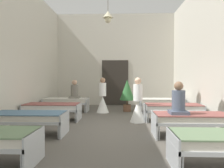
% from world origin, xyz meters
% --- Properties ---
extents(ground_plane, '(6.83, 10.82, 0.10)m').
position_xyz_m(ground_plane, '(0.00, 0.00, -0.05)').
color(ground_plane, '#59544C').
extents(room_shell, '(6.63, 10.42, 4.87)m').
position_xyz_m(room_shell, '(-0.00, 1.29, 2.45)').
color(room_shell, beige).
rests_on(room_shell, ground).
extents(bed_left_row_1, '(1.90, 0.84, 0.57)m').
position_xyz_m(bed_left_row_1, '(-2.07, -0.95, 0.44)').
color(bed_left_row_1, '#B7BCC1').
rests_on(bed_left_row_1, ground).
extents(bed_right_row_1, '(1.90, 0.84, 0.57)m').
position_xyz_m(bed_right_row_1, '(2.07, -0.95, 0.44)').
color(bed_right_row_1, '#B7BCC1').
rests_on(bed_right_row_1, ground).
extents(bed_left_row_2, '(1.90, 0.84, 0.57)m').
position_xyz_m(bed_left_row_2, '(-2.07, 0.95, 0.44)').
color(bed_left_row_2, '#B7BCC1').
rests_on(bed_left_row_2, ground).
extents(bed_right_row_2, '(1.90, 0.84, 0.57)m').
position_xyz_m(bed_right_row_2, '(2.07, 0.95, 0.44)').
color(bed_right_row_2, '#B7BCC1').
rests_on(bed_right_row_2, ground).
extents(bed_left_row_3, '(1.90, 0.84, 0.57)m').
position_xyz_m(bed_left_row_3, '(-2.07, 2.85, 0.44)').
color(bed_left_row_3, '#B7BCC1').
rests_on(bed_left_row_3, ground).
extents(bed_right_row_3, '(1.90, 0.84, 0.57)m').
position_xyz_m(bed_right_row_3, '(2.07, 2.85, 0.44)').
color(bed_right_row_3, '#B7BCC1').
rests_on(bed_right_row_3, ground).
extents(nurse_near_aisle, '(0.52, 0.52, 1.49)m').
position_xyz_m(nurse_near_aisle, '(-0.46, 2.61, 0.53)').
color(nurse_near_aisle, white).
rests_on(nurse_near_aisle, ground).
extents(nurse_mid_aisle, '(0.52, 0.52, 1.49)m').
position_xyz_m(nurse_mid_aisle, '(0.86, 0.74, 0.53)').
color(nurse_mid_aisle, white).
rests_on(nurse_mid_aisle, ground).
extents(patient_seated_primary, '(0.44, 0.44, 0.80)m').
position_xyz_m(patient_seated_primary, '(-1.72, 2.90, 0.87)').
color(patient_seated_primary, slate).
rests_on(patient_seated_primary, bed_left_row_3).
extents(patient_seated_secondary, '(0.44, 0.44, 0.80)m').
position_xyz_m(patient_seated_secondary, '(1.72, -1.02, 0.87)').
color(patient_seated_secondary, '#515B70').
rests_on(patient_seated_secondary, bed_right_row_1).
extents(potted_plant, '(0.64, 0.64, 1.38)m').
position_xyz_m(potted_plant, '(0.58, 2.96, 0.87)').
color(potted_plant, brown).
rests_on(potted_plant, ground).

